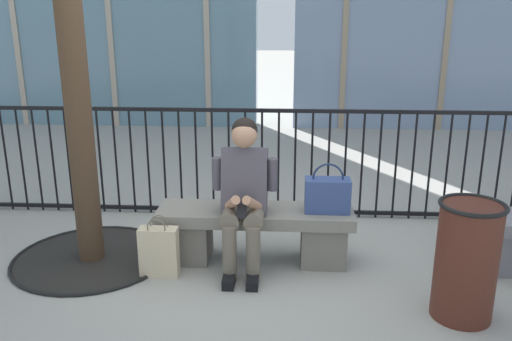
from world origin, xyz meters
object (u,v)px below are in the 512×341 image
at_px(stone_bench, 255,229).
at_px(seated_person_with_phone, 244,191).
at_px(trash_can, 466,260).
at_px(handbag_on_bench, 327,194).
at_px(shopping_bag, 159,251).

relative_size(stone_bench, seated_person_with_phone, 1.32).
bearing_deg(trash_can, handbag_on_bench, 138.84).
relative_size(handbag_on_bench, shopping_bag, 0.82).
bearing_deg(stone_bench, handbag_on_bench, -0.99).
height_order(stone_bench, trash_can, trash_can).
xyz_separation_m(stone_bench, shopping_bag, (-0.73, -0.32, -0.07)).
xyz_separation_m(handbag_on_bench, trash_can, (0.87, -0.76, -0.18)).
bearing_deg(seated_person_with_phone, trash_can, -22.70).
bearing_deg(seated_person_with_phone, handbag_on_bench, 10.18).
bearing_deg(stone_bench, trash_can, -27.95).
bearing_deg(handbag_on_bench, trash_can, -41.16).
bearing_deg(trash_can, seated_person_with_phone, 157.30).
distance_m(stone_bench, shopping_bag, 0.80).
relative_size(seated_person_with_phone, shopping_bag, 2.47).
xyz_separation_m(shopping_bag, trash_can, (2.18, -0.44, 0.21)).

